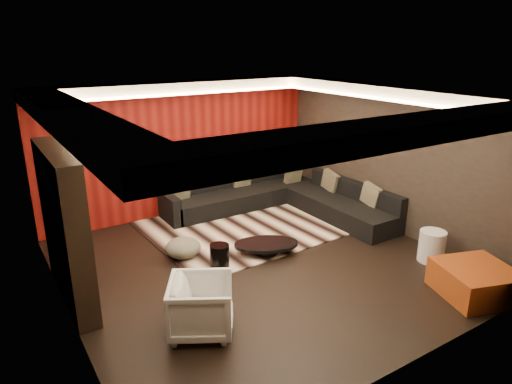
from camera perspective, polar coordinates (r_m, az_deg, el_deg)
floor at (r=7.73m, az=0.53°, el=-9.05°), size 6.00×6.00×0.02m
ceiling at (r=6.90m, az=0.60°, el=12.21°), size 6.00×6.00×0.02m
wall_back at (r=9.76m, az=-9.19°, el=5.42°), size 6.00×0.02×2.80m
wall_left at (r=6.18m, az=-23.57°, el=-3.63°), size 0.02×6.00×2.80m
wall_right at (r=9.13m, az=16.62°, el=3.98°), size 0.02×6.00×2.80m
red_feature_wall at (r=9.73m, az=-9.09°, el=5.38°), size 5.98×0.05×2.78m
soffit_back at (r=9.28m, az=-8.81°, el=12.85°), size 6.00×0.60×0.22m
soffit_front at (r=4.91m, az=18.27°, el=7.33°), size 6.00×0.60×0.22m
soffit_left at (r=5.90m, az=-22.19°, el=8.63°), size 0.60×4.80×0.22m
soffit_right at (r=8.68m, az=16.03°, el=12.00°), size 0.60×4.80×0.22m
cove_back at (r=8.98m, az=-7.87°, el=12.14°), size 4.80×0.08×0.04m
cove_front at (r=5.14m, az=15.26°, el=7.05°), size 4.80×0.08×0.04m
cove_left at (r=5.98m, az=-18.89°, el=8.24°), size 0.08×4.80×0.04m
cove_right at (r=8.44m, az=14.40°, el=11.35°), size 0.08×4.80×0.04m
tv_surround at (r=6.86m, az=-22.82°, el=-4.09°), size 0.30×2.00×2.20m
tv_screen at (r=6.76m, az=-21.86°, el=-1.10°), size 0.04×1.30×0.80m
tv_shelf at (r=7.03m, az=-21.14°, el=-6.87°), size 0.04×1.60×0.04m
rug at (r=9.26m, az=-0.65°, el=-4.09°), size 4.12×3.16×0.02m
coffee_table at (r=8.03m, az=1.28°, el=-6.97°), size 1.49×1.49×0.19m
drum_stool at (r=7.56m, az=-4.57°, el=-7.92°), size 0.42×0.42×0.38m
striped_pouf at (r=7.96m, az=-9.10°, el=-6.88°), size 0.62×0.62×0.33m
white_side_table at (r=8.27m, az=21.11°, el=-6.33°), size 0.47×0.47×0.54m
orange_ottoman at (r=7.50m, az=25.74°, el=-10.00°), size 1.26×1.26×0.44m
armchair at (r=5.98m, az=-6.84°, el=-13.99°), size 1.08×1.08×0.73m
sectional_sofa at (r=9.94m, az=3.03°, el=-0.96°), size 3.65×3.50×0.75m
throw_pillows at (r=9.91m, az=3.38°, el=1.15°), size 3.35×2.82×0.50m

